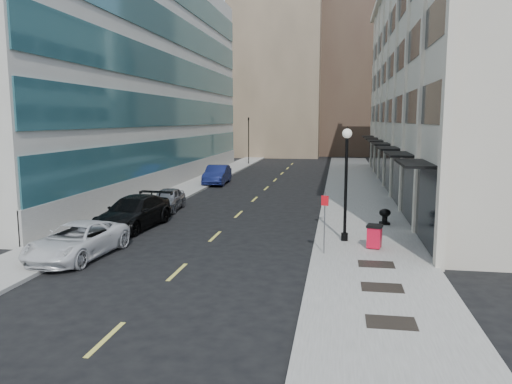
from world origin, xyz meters
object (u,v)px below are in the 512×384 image
(car_black_pickup, at_px, (134,213))
(lamppost, at_px, (346,174))
(urn_planter, at_px, (385,215))
(trash_bin, at_px, (374,236))
(sign_post, at_px, (325,214))
(car_blue_sedan, at_px, (217,175))
(car_silver_sedan, at_px, (167,199))
(traffic_signal, at_px, (249,120))
(car_white_van, at_px, (77,241))

(car_black_pickup, distance_m, lamppost, 11.58)
(lamppost, height_order, urn_planter, lamppost)
(trash_bin, distance_m, sign_post, 2.75)
(lamppost, bearing_deg, urn_planter, 61.68)
(car_blue_sedan, xyz_separation_m, lamppost, (11.20, -20.43, 2.45))
(lamppost, height_order, sign_post, lamppost)
(car_silver_sedan, distance_m, car_blue_sedan, 13.41)
(car_black_pickup, xyz_separation_m, lamppost, (11.20, -1.62, 2.46))
(traffic_signal, bearing_deg, car_blue_sedan, -88.00)
(car_white_van, distance_m, car_blue_sedan, 24.75)
(urn_planter, bearing_deg, traffic_signal, 111.20)
(traffic_signal, distance_m, car_white_van, 45.03)
(car_silver_sedan, height_order, lamppost, lamppost)
(car_silver_sedan, relative_size, urn_planter, 4.91)
(car_white_van, distance_m, car_silver_sedan, 11.34)
(car_silver_sedan, distance_m, lamppost, 13.47)
(trash_bin, bearing_deg, urn_planter, 94.11)
(trash_bin, xyz_separation_m, urn_planter, (0.91, 5.32, -0.05))
(car_silver_sedan, bearing_deg, urn_planter, -16.94)
(traffic_signal, height_order, urn_planter, traffic_signal)
(trash_bin, xyz_separation_m, lamppost, (-1.29, 1.23, 2.59))
(car_blue_sedan, relative_size, sign_post, 1.94)
(car_black_pickup, xyz_separation_m, car_silver_sedan, (0.00, 5.40, -0.13))
(car_white_van, relative_size, sign_post, 1.99)
(car_white_van, xyz_separation_m, car_silver_sedan, (0.00, 11.34, -0.02))
(car_white_van, height_order, lamppost, lamppost)
(car_white_van, xyz_separation_m, car_black_pickup, (0.00, 5.94, 0.11))
(traffic_signal, distance_m, car_blue_sedan, 20.59)
(traffic_signal, xyz_separation_m, car_blue_sedan, (0.70, -20.00, -4.86))
(car_silver_sedan, distance_m, sign_post, 14.06)
(traffic_signal, xyz_separation_m, car_black_pickup, (0.70, -38.81, -4.87))
(lamppost, distance_m, sign_post, 3.01)
(car_black_pickup, relative_size, trash_bin, 5.52)
(trash_bin, xyz_separation_m, sign_post, (-2.17, -1.24, 1.13))
(car_black_pickup, bearing_deg, car_white_van, -84.51)
(car_black_pickup, bearing_deg, trash_bin, -7.38)
(traffic_signal, height_order, sign_post, traffic_signal)
(car_blue_sedan, height_order, trash_bin, car_blue_sedan)
(car_silver_sedan, relative_size, lamppost, 0.79)
(car_white_van, xyz_separation_m, lamppost, (11.20, 4.32, 2.57))
(car_blue_sedan, bearing_deg, car_black_pickup, -92.75)
(traffic_signal, xyz_separation_m, car_silver_sedan, (0.70, -33.41, -5.00))
(car_black_pickup, bearing_deg, traffic_signal, 96.53)
(trash_bin, height_order, urn_planter, trash_bin)
(urn_planter, bearing_deg, car_black_pickup, -169.59)
(trash_bin, relative_size, urn_planter, 1.24)
(trash_bin, bearing_deg, traffic_signal, 121.44)
(traffic_signal, distance_m, lamppost, 42.21)
(lamppost, distance_m, urn_planter, 5.33)
(traffic_signal, bearing_deg, lamppost, -73.60)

